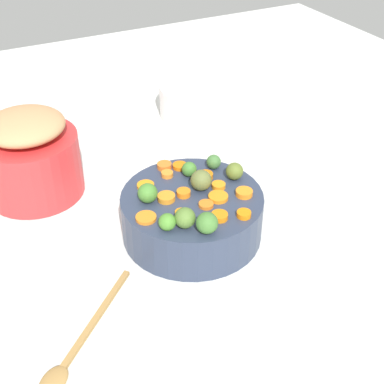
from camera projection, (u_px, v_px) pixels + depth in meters
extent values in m
cube|color=silver|center=(175.00, 225.00, 1.14)|extent=(2.40, 2.40, 0.02)
cylinder|color=#2F3950|center=(192.00, 215.00, 1.08)|extent=(0.28, 0.28, 0.09)
cylinder|color=red|center=(32.00, 165.00, 1.19)|extent=(0.21, 0.21, 0.14)
ellipsoid|color=tan|center=(24.00, 126.00, 1.13)|extent=(0.17, 0.17, 0.06)
cylinder|color=orange|center=(244.00, 193.00, 1.05)|extent=(0.05, 0.05, 0.01)
cylinder|color=orange|center=(180.00, 166.00, 1.13)|extent=(0.04, 0.04, 0.01)
cylinder|color=orange|center=(218.00, 197.00, 1.04)|extent=(0.05, 0.05, 0.01)
cylinder|color=orange|center=(220.00, 216.00, 0.99)|extent=(0.04, 0.04, 0.01)
cylinder|color=orange|center=(164.00, 166.00, 1.13)|extent=(0.04, 0.04, 0.01)
cylinder|color=orange|center=(206.00, 176.00, 1.10)|extent=(0.04, 0.04, 0.01)
cylinder|color=orange|center=(206.00, 205.00, 1.02)|extent=(0.03, 0.03, 0.01)
cylinder|color=orange|center=(244.00, 214.00, 0.99)|extent=(0.03, 0.03, 0.01)
cylinder|color=orange|center=(219.00, 186.00, 1.07)|extent=(0.04, 0.04, 0.01)
cylinder|color=orange|center=(184.00, 193.00, 1.05)|extent=(0.03, 0.03, 0.01)
cylinder|color=orange|center=(182.00, 213.00, 1.00)|extent=(0.03, 0.03, 0.01)
cylinder|color=orange|center=(166.00, 198.00, 1.04)|extent=(0.05, 0.05, 0.01)
cylinder|color=orange|center=(146.00, 186.00, 1.07)|extent=(0.04, 0.04, 0.01)
cylinder|color=orange|center=(146.00, 218.00, 0.99)|extent=(0.04, 0.04, 0.01)
cylinder|color=orange|center=(167.00, 174.00, 1.10)|extent=(0.02, 0.02, 0.01)
sphere|color=#468130|center=(148.00, 193.00, 1.02)|extent=(0.04, 0.04, 0.04)
sphere|color=#606B36|center=(201.00, 180.00, 1.06)|extent=(0.04, 0.04, 0.04)
sphere|color=#4A882D|center=(167.00, 222.00, 0.96)|extent=(0.03, 0.03, 0.03)
sphere|color=#437339|center=(214.00, 162.00, 1.12)|extent=(0.03, 0.03, 0.03)
sphere|color=#427C30|center=(189.00, 169.00, 1.10)|extent=(0.03, 0.03, 0.03)
sphere|color=#437631|center=(207.00, 223.00, 0.95)|extent=(0.04, 0.04, 0.04)
sphere|color=#537630|center=(185.00, 218.00, 0.96)|extent=(0.04, 0.04, 0.04)
sphere|color=#5C6E2A|center=(235.00, 171.00, 1.09)|extent=(0.04, 0.04, 0.04)
cube|color=#A77D43|center=(97.00, 318.00, 0.91)|extent=(0.18, 0.17, 0.01)
ellipsoid|color=#A77D43|center=(53.00, 381.00, 0.81)|extent=(0.07, 0.07, 0.01)
cylinder|color=white|center=(205.00, 99.00, 1.52)|extent=(0.26, 0.26, 0.09)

